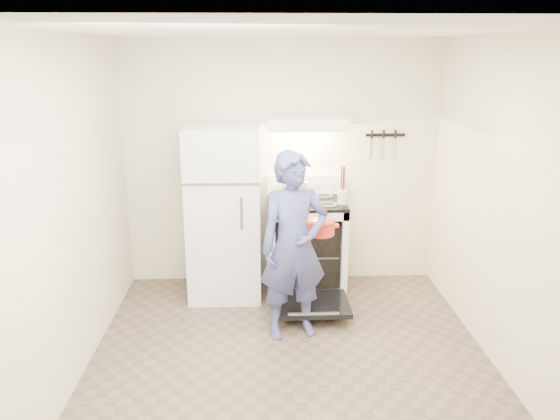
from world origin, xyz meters
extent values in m
plane|color=brown|center=(0.00, 0.00, 0.00)|extent=(3.60, 3.60, 0.00)
cube|color=beige|center=(0.00, 1.80, 1.25)|extent=(3.20, 0.02, 2.50)
cube|color=white|center=(-0.58, 1.45, 0.85)|extent=(0.70, 0.70, 1.70)
cube|color=white|center=(0.23, 1.48, 0.46)|extent=(0.76, 0.65, 0.92)
cube|color=black|center=(0.23, 1.48, 0.94)|extent=(0.76, 0.65, 0.03)
cube|color=white|center=(0.23, 1.76, 1.05)|extent=(0.76, 0.07, 0.20)
cube|color=black|center=(0.23, 0.88, 0.12)|extent=(0.70, 0.54, 0.04)
cube|color=slate|center=(0.23, 1.48, 0.44)|extent=(0.60, 0.52, 0.01)
cube|color=white|center=(0.23, 1.55, 1.71)|extent=(0.76, 0.50, 0.12)
cube|color=black|center=(1.05, 1.79, 1.55)|extent=(0.40, 0.02, 0.03)
cylinder|color=#856045|center=(0.25, 1.40, 0.45)|extent=(0.30, 0.30, 0.02)
cylinder|color=silver|center=(0.55, 1.26, 1.05)|extent=(0.11, 0.11, 0.13)
imported|color=navy|center=(0.05, 0.58, 0.80)|extent=(0.66, 0.51, 1.61)
camera|label=1|loc=(-0.23, -3.69, 2.39)|focal=35.00mm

